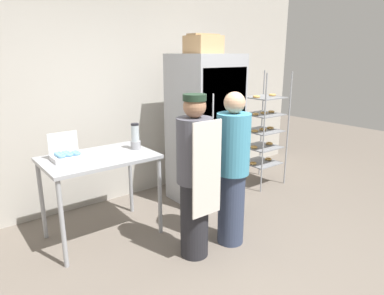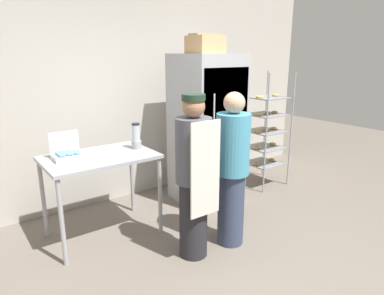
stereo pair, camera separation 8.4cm
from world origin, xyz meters
name	(u,v)px [view 1 (the left image)]	position (x,y,z in m)	size (l,w,h in m)	color
ground_plane	(250,265)	(0.00, 0.00, 0.00)	(14.00, 14.00, 0.00)	#6B6056
back_wall	(129,85)	(0.00, 2.28, 1.53)	(6.40, 0.12, 3.06)	#B7B2A8
refrigerator	(205,130)	(0.65, 1.46, 0.97)	(0.76, 0.78, 1.93)	#9EA0A5
baking_rack	(263,130)	(1.71, 1.39, 0.83)	(0.56, 0.52, 1.69)	#93969B
prep_counter	(99,165)	(-0.85, 1.38, 0.81)	(1.12, 0.75, 0.91)	#9EA0A5
donut_box	(67,155)	(-1.14, 1.46, 0.95)	(0.30, 0.22, 0.26)	white
blender_pitcher	(135,138)	(-0.41, 1.39, 1.03)	(0.11, 0.11, 0.29)	#99999E
cardboard_storage_box	(203,44)	(0.58, 1.42, 2.04)	(0.37, 0.35, 0.23)	tan
person_baker	(195,176)	(-0.30, 0.47, 0.83)	(0.34, 0.35, 1.59)	#232328
person_customer	(232,169)	(0.15, 0.43, 0.81)	(0.34, 0.34, 1.58)	#333D56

